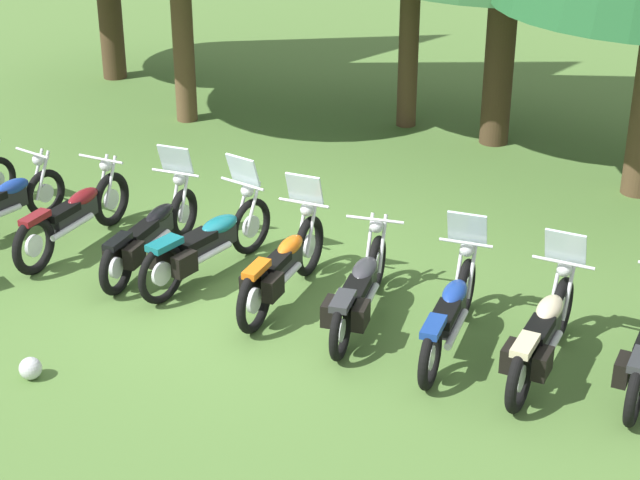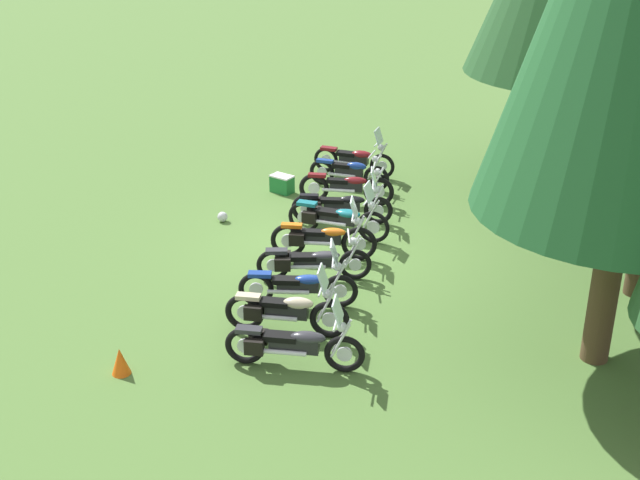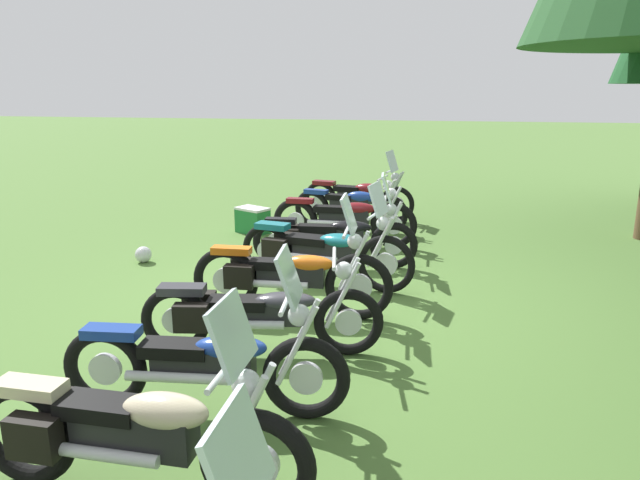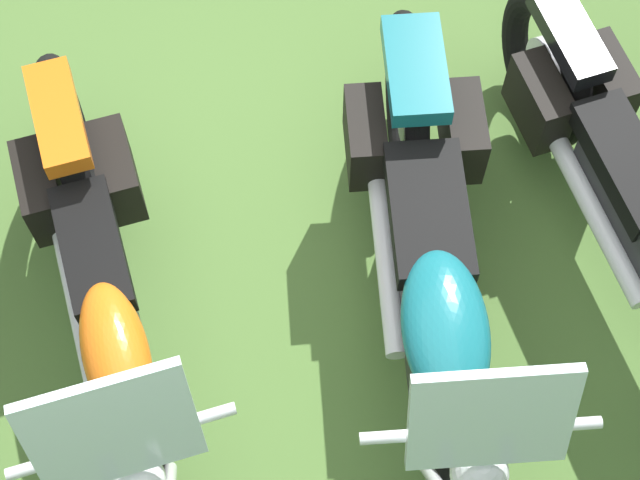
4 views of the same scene
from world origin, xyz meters
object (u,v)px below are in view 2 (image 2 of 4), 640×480
motorcycle_2 (347,187)px  motorcycle_9 (293,344)px  motorcycle_7 (300,285)px  picnic_cooler (282,184)px  dropped_helmet (222,217)px  motorcycle_8 (285,310)px  motorcycle_5 (322,238)px  motorcycle_3 (341,205)px  motorcycle_0 (355,159)px  motorcycle_6 (311,261)px  traffic_cone (120,361)px  motorcycle_4 (337,217)px  motorcycle_1 (350,172)px

motorcycle_2 → motorcycle_9: 7.31m
motorcycle_7 → picnic_cooler: motorcycle_7 is taller
dropped_helmet → motorcycle_8: bearing=27.3°
motorcycle_5 → motorcycle_9: motorcycle_5 is taller
motorcycle_3 → dropped_helmet: 2.79m
motorcycle_9 → motorcycle_0: bearing=90.1°
motorcycle_6 → picnic_cooler: motorcycle_6 is taller
motorcycle_2 → motorcycle_5: bearing=-92.7°
motorcycle_2 → motorcycle_5: motorcycle_5 is taller
traffic_cone → motorcycle_0: bearing=164.7°
motorcycle_4 → motorcycle_7: 3.25m
motorcycle_7 → motorcycle_8: bearing=-100.2°
motorcycle_6 → dropped_helmet: 3.65m
motorcycle_4 → motorcycle_5: size_ratio=1.04×
motorcycle_2 → motorcycle_4: bearing=-89.6°
motorcycle_9 → traffic_cone: size_ratio=4.96×
motorcycle_6 → traffic_cone: (3.81, -2.58, -0.18)m
motorcycle_0 → motorcycle_4: (4.06, 0.07, 0.02)m
motorcycle_3 → motorcycle_8: bearing=-98.2°
motorcycle_5 → motorcycle_6: (1.01, -0.07, -0.05)m
dropped_helmet → traffic_cone: bearing=-0.2°
motorcycle_0 → motorcycle_3: bearing=-78.8°
motorcycle_9 → dropped_helmet: (-5.78, -2.76, -0.34)m
motorcycle_3 → picnic_cooler: 2.44m
motorcycle_4 → motorcycle_6: motorcycle_4 is taller
motorcycle_1 → motorcycle_9: (8.44, 0.08, 0.03)m
motorcycle_7 → motorcycle_8: (1.03, -0.08, 0.02)m
motorcycle_6 → traffic_cone: size_ratio=4.82×
motorcycle_0 → motorcycle_2: (2.08, 0.05, -0.01)m
motorcycle_1 → motorcycle_8: 7.38m
motorcycle_6 → dropped_helmet: bearing=124.6°
motorcycle_8 → motorcycle_5: bearing=87.1°
motorcycle_5 → motorcycle_2: bearing=84.7°
picnic_cooler → motorcycle_0: bearing=132.4°
motorcycle_3 → motorcycle_4: motorcycle_4 is taller
picnic_cooler → motorcycle_9: bearing=12.5°
traffic_cone → motorcycle_6: bearing=145.9°
motorcycle_1 → motorcycle_2: size_ratio=0.90×
traffic_cone → motorcycle_2: bearing=160.7°
motorcycle_4 → motorcycle_5: (1.12, -0.16, -0.01)m
motorcycle_3 → traffic_cone: motorcycle_3 is taller
motorcycle_3 → motorcycle_9: 6.14m
motorcycle_1 → motorcycle_5: (4.23, -0.06, 0.04)m
motorcycle_6 → motorcycle_7: motorcycle_7 is taller
motorcycle_0 → motorcycle_2: motorcycle_0 is taller
motorcycle_0 → dropped_helmet: motorcycle_0 is taller
motorcycle_5 → motorcycle_7: (2.11, -0.11, -0.03)m
motorcycle_0 → motorcycle_2: 2.08m
motorcycle_6 → dropped_helmet: size_ratio=9.61×
traffic_cone → motorcycle_3: bearing=157.7°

